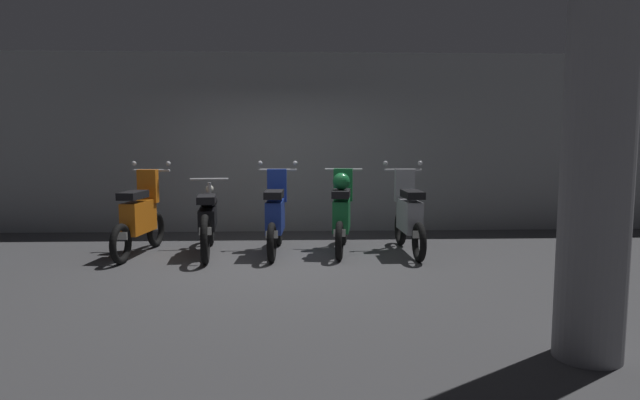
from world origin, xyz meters
TOP-DOWN VIEW (x-y plane):
  - ground_plane at (0.00, 0.00)m, footprint 80.00×80.00m
  - back_wall at (0.00, 2.66)m, footprint 16.00×0.30m
  - motorbike_slot_0 at (-1.88, 0.65)m, footprint 0.59×1.68m
  - motorbike_slot_1 at (-0.95, 0.67)m, footprint 0.56×1.95m
  - motorbike_slot_2 at (0.00, 0.69)m, footprint 0.59×1.68m
  - motorbike_slot_3 at (0.95, 0.75)m, footprint 0.56×1.68m
  - motorbike_slot_4 at (1.89, 0.62)m, footprint 0.59×1.68m
  - support_pillar at (2.46, -3.18)m, footprint 0.49×0.49m

SIDE VIEW (x-z plane):
  - ground_plane at x=0.00m, z-range 0.00..0.00m
  - motorbike_slot_1 at x=-0.95m, z-range -0.03..1.01m
  - motorbike_slot_0 at x=-1.88m, z-range -0.12..1.17m
  - motorbike_slot_2 at x=0.00m, z-range -0.12..1.17m
  - motorbike_slot_4 at x=1.89m, z-range -0.12..1.17m
  - motorbike_slot_3 at x=0.95m, z-range -0.02..1.15m
  - back_wall at x=0.00m, z-range 0.00..3.08m
  - support_pillar at x=2.46m, z-range 0.00..3.08m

